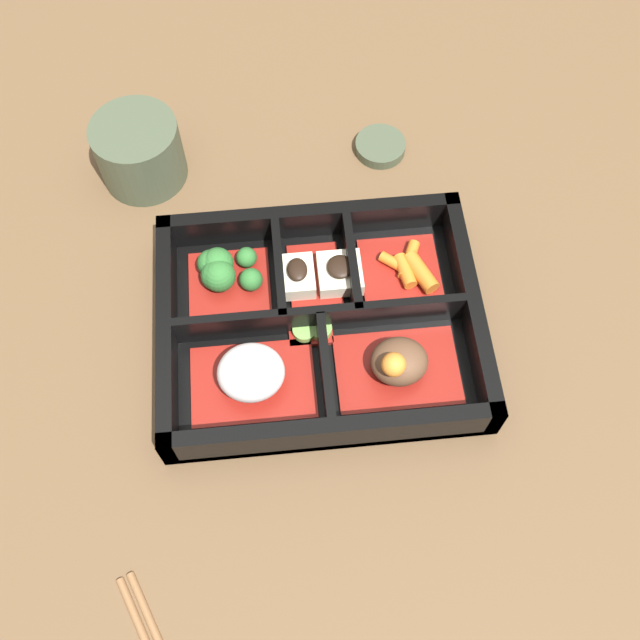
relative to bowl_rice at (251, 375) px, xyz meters
The scene contains 11 objects.
ground_plane 0.09m from the bowl_rice, 141.89° to the right, with size 3.00×3.00×0.00m, color brown.
bento_base 0.09m from the bowl_rice, 141.89° to the right, with size 0.30×0.23×0.01m.
bento_rim 0.09m from the bowl_rice, 140.92° to the right, with size 0.30×0.23×0.05m.
bowl_stew 0.13m from the bowl_rice, behind, with size 0.11×0.08×0.05m.
bowl_rice is the anchor object (origin of this frame).
bowl_carrots 0.19m from the bowl_rice, 146.79° to the right, with size 0.08×0.08×0.02m.
bowl_tofu 0.12m from the bowl_rice, 125.01° to the right, with size 0.08×0.08×0.03m.
bowl_greens 0.11m from the bowl_rice, 79.00° to the right, with size 0.08×0.08×0.04m.
bowl_pickles 0.08m from the bowl_rice, 139.37° to the right, with size 0.04×0.04×0.01m.
tea_cup 0.28m from the bowl_rice, 68.65° to the right, with size 0.09×0.09×0.07m.
sauce_dish 0.31m from the bowl_rice, 119.84° to the right, with size 0.05×0.05×0.01m.
Camera 1 is at (0.03, 0.32, 0.64)m, focal length 42.00 mm.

